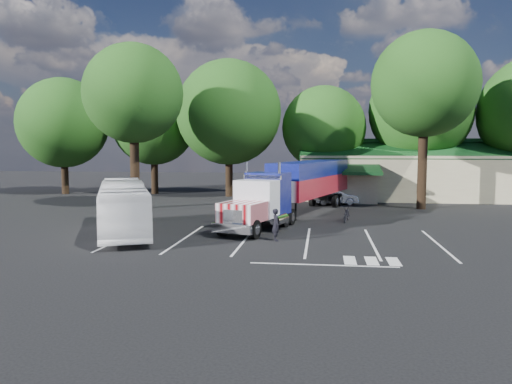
# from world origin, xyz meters

# --- Properties ---
(ground) EXTENTS (120.00, 120.00, 0.00)m
(ground) POSITION_xyz_m (0.00, 0.00, 0.00)
(ground) COLOR black
(ground) RESTS_ON ground
(event_hall) EXTENTS (24.20, 14.12, 5.55)m
(event_hall) POSITION_xyz_m (13.74, 17.81, 2.21)
(event_hall) COLOR #C3BC91
(event_hall) RESTS_ON ground
(tree_row_a) EXTENTS (9.00, 9.00, 11.68)m
(tree_row_a) POSITION_xyz_m (-22.00, 16.50, 7.16)
(tree_row_a) COLOR black
(tree_row_a) RESTS_ON ground
(tree_row_b) EXTENTS (8.40, 8.40, 11.35)m
(tree_row_b) POSITION_xyz_m (-13.00, 17.80, 7.13)
(tree_row_b) COLOR black
(tree_row_b) RESTS_ON ground
(tree_row_c) EXTENTS (10.00, 10.00, 13.05)m
(tree_row_c) POSITION_xyz_m (-5.00, 16.20, 8.04)
(tree_row_c) COLOR black
(tree_row_c) RESTS_ON ground
(tree_row_d) EXTENTS (8.00, 8.00, 10.60)m
(tree_row_d) POSITION_xyz_m (4.00, 17.50, 6.58)
(tree_row_d) COLOR black
(tree_row_d) RESTS_ON ground
(tree_row_e) EXTENTS (9.60, 9.60, 12.90)m
(tree_row_e) POSITION_xyz_m (13.00, 18.00, 8.09)
(tree_row_e) COLOR black
(tree_row_e) RESTS_ON ground
(tree_near_left) EXTENTS (7.60, 7.60, 12.65)m
(tree_near_left) POSITION_xyz_m (-10.50, 6.00, 8.81)
(tree_near_left) COLOR black
(tree_near_left) RESTS_ON ground
(tree_near_right) EXTENTS (8.00, 8.00, 13.50)m
(tree_near_right) POSITION_xyz_m (11.50, 8.50, 9.46)
(tree_near_right) COLOR black
(tree_near_right) RESTS_ON ground
(semi_truck) EXTENTS (7.78, 18.38, 3.89)m
(semi_truck) POSITION_xyz_m (2.37, 3.53, 2.20)
(semi_truck) COLOR black
(semi_truck) RESTS_ON ground
(woman) EXTENTS (0.57, 0.70, 1.65)m
(woman) POSITION_xyz_m (1.60, -6.00, 0.82)
(woman) COLOR black
(woman) RESTS_ON ground
(bicycle) EXTENTS (0.98, 2.04, 1.03)m
(bicycle) POSITION_xyz_m (5.50, 1.13, 0.51)
(bicycle) COLOR black
(bicycle) RESTS_ON ground
(tour_bus) EXTENTS (6.39, 10.56, 2.91)m
(tour_bus) POSITION_xyz_m (-7.00, -4.87, 1.45)
(tour_bus) COLOR silver
(tour_bus) RESTS_ON ground
(silver_sedan) EXTENTS (3.92, 2.14, 1.22)m
(silver_sedan) POSITION_xyz_m (5.00, 10.50, 0.61)
(silver_sedan) COLOR #B2B4BA
(silver_sedan) RESTS_ON ground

